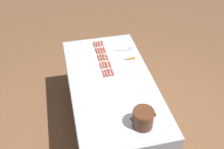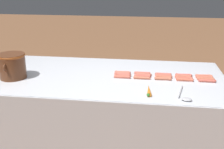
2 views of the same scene
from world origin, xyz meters
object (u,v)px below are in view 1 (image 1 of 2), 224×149
Objects in this scene: hot_dog_2 at (107,57)px; hot_dog_15 at (94,44)px; hot_dog_8 at (107,65)px; hot_dog_14 at (107,73)px; hot_dog_16 at (97,51)px; hot_dog_7 at (104,57)px; hot_dog_19 at (104,74)px; bean_pot at (143,118)px; hot_dog_13 at (104,65)px; hot_dog_4 at (113,72)px; hot_dog_1 at (104,50)px; hot_dog_12 at (102,57)px; hot_dog_18 at (101,66)px; serving_spoon at (128,49)px; hot_dog_5 at (99,44)px; hot_dog_11 at (99,51)px; hot_dog_0 at (102,43)px; hot_dog_10 at (97,44)px; hot_dog_9 at (109,72)px; hot_dog_3 at (110,64)px; hot_dog_17 at (99,58)px; hot_dog_6 at (102,50)px; carrot at (129,59)px.

hot_dog_2 is 1.00× the size of hot_dog_15.
hot_dog_8 is 1.00× the size of hot_dog_14.
hot_dog_14 is 0.50m from hot_dog_16.
hot_dog_7 is 0.18m from hot_dog_16.
hot_dog_19 is (-0.00, 0.66, 0.00)m from hot_dog_15.
hot_dog_8 is at bearing -81.85° from bean_pot.
hot_dog_13 is 0.17m from hot_dog_14.
hot_dog_8 and hot_dog_19 have the same top height.
hot_dog_2 is 0.32m from hot_dog_4.
hot_dog_1 and hot_dog_12 have the same top height.
hot_dog_1 is 0.35m from hot_dog_18.
hot_dog_14 is at bearing 48.93° from serving_spoon.
hot_dog_13 is 1.00× the size of hot_dog_16.
hot_dog_13 is at bearing 85.84° from hot_dog_5.
hot_dog_0 is at bearing -113.37° from hot_dog_11.
hot_dog_10 is (0.07, -0.33, 0.00)m from hot_dog_2.
hot_dog_1 is 0.07m from hot_dog_11.
hot_dog_15 is (0.11, 0.01, 0.00)m from hot_dog_0.
hot_dog_11 is at bearing 66.63° from hot_dog_0.
hot_dog_1 is 0.51× the size of bean_pot.
hot_dog_9 is 0.58m from serving_spoon.
serving_spoon is at bearing -162.71° from hot_dog_12.
hot_dog_4 and hot_dog_5 have the same top height.
hot_dog_3 is 1.00× the size of hot_dog_19.
serving_spoon is (-0.43, -0.12, -0.00)m from hot_dog_17.
hot_dog_6 is 0.04m from hot_dog_11.
hot_dog_16 and hot_dog_18 have the same top height.
hot_dog_10 is 0.16m from hot_dog_16.
hot_dog_10 is at bearing -77.54° from hot_dog_2.
hot_dog_13 is 0.51× the size of bean_pot.
bean_pot is at bearing 104.16° from hot_dog_19.
hot_dog_11 is 0.49m from hot_dog_19.
hot_dog_7 is 0.17m from hot_dog_8.
hot_dog_9 is (0.04, -0.00, 0.00)m from hot_dog_4.
hot_dog_17 is at bearing -57.64° from hot_dog_3.
hot_dog_12 is at bearing 77.18° from hot_dog_6.
hot_dog_6 and hot_dog_14 have the same top height.
bean_pot reaches higher than hot_dog_11.
serving_spoon is 0.25m from carrot.
hot_dog_2 is at bearing -84.76° from bean_pot.
hot_dog_14 is at bearing 77.12° from hot_dog_2.
hot_dog_17 is at bearing 78.11° from hot_dog_5.
hot_dog_1 is at bearing -102.32° from hot_dog_19.
serving_spoon is (-0.32, -0.13, -0.00)m from hot_dog_2.
serving_spoon is (-0.21, -1.32, -0.10)m from bean_pot.
hot_dog_15 is at bearing -80.37° from hot_dog_4.
hot_dog_3 is at bearing 90.09° from hot_dog_0.
carrot reaches higher than hot_dog_14.
carrot reaches higher than hot_dog_10.
hot_dog_16 is at bearing -36.81° from carrot.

